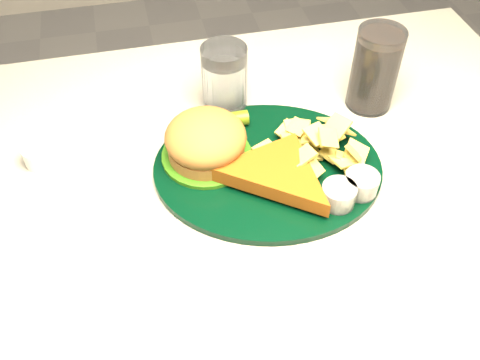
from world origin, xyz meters
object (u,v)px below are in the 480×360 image
object	(u,v)px
cola_glass	(375,69)
fork_napkin	(299,173)
dinner_plate	(268,152)
water_glass	(225,79)
table	(225,309)

from	to	relation	value
cola_glass	fork_napkin	size ratio (longest dim) A/B	0.82
dinner_plate	cola_glass	world-z (taller)	cola_glass
dinner_plate	cola_glass	xyz separation A→B (m)	(0.21, 0.12, 0.03)
dinner_plate	fork_napkin	xyz separation A→B (m)	(0.04, -0.02, -0.03)
dinner_plate	fork_napkin	size ratio (longest dim) A/B	2.01
water_glass	cola_glass	bearing A→B (deg)	-10.58
table	cola_glass	xyz separation A→B (m)	(0.29, 0.13, 0.45)
water_glass	cola_glass	size ratio (longest dim) A/B	0.83
table	dinner_plate	distance (m)	0.42
table	water_glass	world-z (taller)	water_glass
fork_napkin	cola_glass	bearing A→B (deg)	56.09
table	dinner_plate	size ratio (longest dim) A/B	3.40
dinner_plate	cola_glass	distance (m)	0.25
dinner_plate	fork_napkin	distance (m)	0.06
water_glass	fork_napkin	world-z (taller)	water_glass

